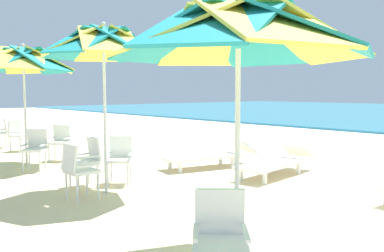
% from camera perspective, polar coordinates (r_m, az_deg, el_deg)
% --- Properties ---
extents(ground_plane, '(80.00, 80.00, 0.00)m').
position_cam_1_polar(ground_plane, '(6.21, 21.87, -11.23)').
color(ground_plane, beige).
extents(beach_umbrella_0, '(2.48, 2.48, 2.57)m').
position_cam_1_polar(beach_umbrella_0, '(3.97, 6.32, 12.41)').
color(beach_umbrella_0, silver).
rests_on(beach_umbrella_0, ground).
extents(plastic_chair_0, '(0.63, 0.63, 0.87)m').
position_cam_1_polar(plastic_chair_0, '(3.54, 3.84, -14.69)').
color(plastic_chair_0, white).
rests_on(plastic_chair_0, ground).
extents(beach_umbrella_1, '(2.10, 2.10, 2.78)m').
position_cam_1_polar(beach_umbrella_1, '(7.02, -11.90, 10.70)').
color(beach_umbrella_1, silver).
rests_on(beach_umbrella_1, ground).
extents(plastic_chair_1, '(0.46, 0.49, 0.87)m').
position_cam_1_polar(plastic_chair_1, '(7.61, -14.06, -4.28)').
color(plastic_chair_1, white).
rests_on(plastic_chair_1, ground).
extents(plastic_chair_2, '(0.63, 0.63, 0.87)m').
position_cam_1_polar(plastic_chair_2, '(7.71, -9.76, -4.10)').
color(plastic_chair_2, white).
rests_on(plastic_chair_2, ground).
extents(plastic_chair_3, '(0.44, 0.47, 0.87)m').
position_cam_1_polar(plastic_chair_3, '(6.68, -15.24, -5.56)').
color(plastic_chair_3, white).
rests_on(plastic_chair_3, ground).
extents(beach_umbrella_2, '(2.33, 2.33, 2.73)m').
position_cam_1_polar(beach_umbrella_2, '(10.17, -21.91, 8.17)').
color(beach_umbrella_2, silver).
rests_on(beach_umbrella_2, ground).
extents(plastic_chair_4, '(0.63, 0.63, 0.87)m').
position_cam_1_polar(plastic_chair_4, '(9.47, -20.50, -2.69)').
color(plastic_chair_4, white).
rests_on(plastic_chair_4, ground).
extents(plastic_chair_5, '(0.63, 0.63, 0.87)m').
position_cam_1_polar(plastic_chair_5, '(10.60, -17.49, -1.84)').
color(plastic_chair_5, white).
rests_on(plastic_chair_5, ground).
extents(plastic_chair_6, '(0.61, 0.62, 0.87)m').
position_cam_1_polar(plastic_chair_6, '(13.66, -24.31, -0.61)').
color(plastic_chair_6, white).
rests_on(plastic_chair_6, ground).
extents(plastic_chair_8, '(0.61, 0.60, 0.87)m').
position_cam_1_polar(plastic_chair_8, '(12.68, -22.55, -0.93)').
color(plastic_chair_8, white).
rests_on(plastic_chair_8, ground).
extents(sun_lounger_2, '(0.88, 2.21, 0.62)m').
position_cam_1_polar(sun_lounger_2, '(8.51, 11.39, -4.75)').
color(sun_lounger_2, white).
rests_on(sun_lounger_2, ground).
extents(sun_lounger_3, '(1.12, 2.23, 0.62)m').
position_cam_1_polar(sun_lounger_3, '(9.22, 2.43, -3.93)').
color(sun_lounger_3, white).
rests_on(sun_lounger_3, ground).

